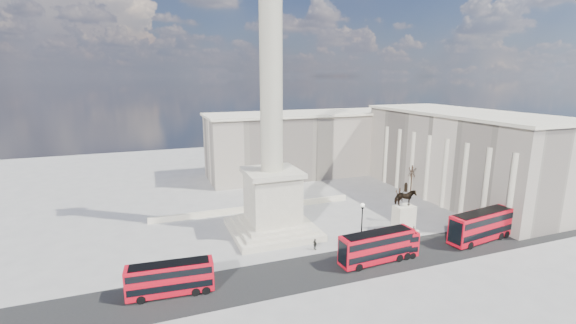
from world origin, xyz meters
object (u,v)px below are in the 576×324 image
Objects in this scene: victorian_lamp at (362,222)px; pedestrian_walking at (375,234)px; nelsons_column at (272,157)px; red_bus_b at (386,246)px; red_bus_c at (377,247)px; equestrian_statue at (404,215)px; pedestrian_crossing at (315,244)px; red_bus_d at (481,226)px; pedestrian_standing at (413,228)px; red_bus_a at (171,278)px.

victorian_lamp reaches higher than pedestrian_walking.
nelsons_column is 6.88× the size of victorian_lamp.
red_bus_b is 1.87m from red_bus_c.
equestrian_statue is 4.51× the size of pedestrian_walking.
nelsons_column is 5.10× the size of red_bus_b.
nelsons_column reaches higher than victorian_lamp.
pedestrian_walking reaches higher than pedestrian_crossing.
pedestrian_standing is (-8.02, 6.49, -1.80)m from red_bus_d.
red_bus_c is at bearing -142.64° from equestrian_statue.
red_bus_b is 5.54× the size of pedestrian_crossing.
nelsons_column is at bearing 130.01° from pedestrian_walking.
red_bus_d is 6.50× the size of pedestrian_walking.
red_bus_a is 5.36× the size of pedestrian_walking.
nelsons_column is at bearing 119.85° from red_bus_c.
pedestrian_walking is 10.66m from pedestrian_crossing.
nelsons_column is 15.53m from pedestrian_crossing.
equestrian_statue reaches higher than red_bus_a.
red_bus_b is 1.35× the size of victorian_lamp.
victorian_lamp is at bearing 82.14° from red_bus_c.
equestrian_statue is (20.85, -7.80, -9.88)m from nelsons_column.
red_bus_d reaches higher than pedestrian_crossing.
red_bus_a is 0.82× the size of red_bus_d.
equestrian_statue is (10.43, 7.97, 0.64)m from red_bus_c.
red_bus_b is 11.54m from equestrian_statue.
red_bus_a is 5.86× the size of pedestrian_crossing.
victorian_lamp reaches higher than red_bus_c.
red_bus_c is 13.14m from equestrian_statue.
red_bus_c is at bearing 5.47° from pedestrian_standing.
red_bus_a is at bearing -17.47° from pedestrian_standing.
red_bus_d is 7.11× the size of pedestrian_crossing.
pedestrian_walking is at bearing 26.46° from victorian_lamp.
victorian_lamp is 4.48× the size of pedestrian_standing.
pedestrian_crossing is at bearing -24.65° from pedestrian_standing.
red_bus_b is 1.12× the size of equestrian_statue.
red_bus_a reaches higher than pedestrian_crossing.
red_bus_b is at bearing -138.76° from equestrian_statue.
nelsons_column reaches higher than pedestrian_standing.
equestrian_statue is (10.07, 3.10, -1.23)m from victorian_lamp.
red_bus_a is 1.19× the size of equestrian_statue.
red_bus_b is 11.92m from pedestrian_standing.
victorian_lamp is (-19.32, 4.39, 1.66)m from red_bus_d.
victorian_lamp reaches higher than pedestrian_crossing.
victorian_lamp is at bearing 159.22° from red_bus_d.
victorian_lamp is at bearing -171.64° from pedestrian_walking.
pedestrian_standing is at bearing 27.24° from red_bus_c.
red_bus_c is at bearing -163.14° from red_bus_b.
victorian_lamp is 5.33m from pedestrian_walking.
red_bus_b is at bearing 172.30° from red_bus_d.
red_bus_d is 1.73× the size of victorian_lamp.
pedestrian_walking is at bearing 150.15° from red_bus_d.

